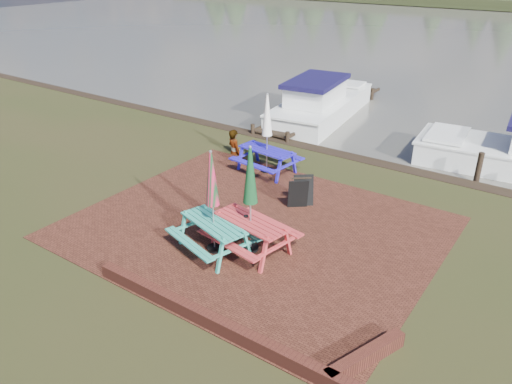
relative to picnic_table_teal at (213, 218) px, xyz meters
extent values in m
plane|color=black|center=(0.17, 0.44, -0.89)|extent=(120.00, 120.00, 0.00)
cube|color=#3B1B12|center=(0.17, 1.44, -0.88)|extent=(9.00, 7.50, 0.02)
cube|color=#4C1E16|center=(1.67, -2.16, -0.74)|extent=(6.00, 0.22, 0.30)
cube|color=#4C1E16|center=(4.47, -1.36, -0.74)|extent=(0.82, 1.77, 0.30)
cube|color=teal|center=(0.00, 0.00, -0.14)|extent=(1.96, 1.20, 0.04)
cube|color=teal|center=(-0.20, -0.66, -0.43)|extent=(1.83, 0.76, 0.04)
cube|color=teal|center=(0.20, 0.66, -0.43)|extent=(1.83, 0.76, 0.04)
cube|color=teal|center=(-0.76, 0.23, -0.52)|extent=(0.53, 1.55, 0.75)
cube|color=teal|center=(0.76, -0.23, -0.52)|extent=(0.53, 1.55, 0.75)
cylinder|color=black|center=(0.00, 0.00, -0.84)|extent=(0.37, 0.37, 0.10)
cylinder|color=#B2B2B7|center=(0.00, 0.00, 0.38)|extent=(0.04, 0.04, 2.55)
cone|color=#BC1A3F|center=(0.00, 0.00, 0.99)|extent=(0.33, 0.33, 1.27)
cube|color=#BC3032|center=(0.70, 0.51, -0.11)|extent=(2.01, 1.08, 0.04)
cube|color=#BC3032|center=(0.57, -0.20, -0.42)|extent=(1.92, 0.60, 0.04)
cube|color=#BC3032|center=(0.83, 1.22, -0.42)|extent=(1.92, 0.60, 0.04)
cube|color=#BC3032|center=(-0.11, 0.66, -0.50)|extent=(0.39, 1.64, 0.78)
cube|color=#BC3032|center=(1.51, 0.36, -0.50)|extent=(0.39, 1.64, 0.78)
cylinder|color=black|center=(0.70, 0.51, -0.84)|extent=(0.38, 0.38, 0.11)
cylinder|color=#B2B2B7|center=(0.70, 0.51, 0.43)|extent=(0.04, 0.04, 2.65)
cone|color=#103C1C|center=(0.70, 0.51, 1.07)|extent=(0.34, 0.34, 1.33)
cube|color=#2218B6|center=(-1.61, 4.66, -0.13)|extent=(1.92, 0.92, 0.04)
cube|color=#2218B6|center=(-1.69, 3.97, -0.43)|extent=(1.87, 0.45, 0.04)
cube|color=#2218B6|center=(-1.53, 5.36, -0.43)|extent=(1.87, 0.45, 0.04)
cube|color=#2218B6|center=(-2.41, 4.75, -0.51)|extent=(0.26, 1.60, 0.76)
cube|color=#2218B6|center=(-0.81, 4.57, -0.51)|extent=(0.26, 1.60, 0.76)
cylinder|color=black|center=(-1.61, 4.66, -0.84)|extent=(0.37, 0.37, 0.10)
cylinder|color=#B2B2B7|center=(-1.61, 4.66, 0.39)|extent=(0.04, 0.04, 2.57)
cone|color=white|center=(-1.61, 4.66, 1.01)|extent=(0.33, 0.33, 1.29)
cube|color=black|center=(0.54, 2.99, -0.44)|extent=(0.57, 0.52, 0.90)
cube|color=black|center=(0.54, 3.29, -0.44)|extent=(0.57, 0.52, 0.90)
cube|color=black|center=(0.54, 3.14, 0.00)|extent=(0.46, 0.38, 0.03)
cube|color=black|center=(-3.33, 11.94, -0.77)|extent=(1.60, 9.00, 0.06)
cube|color=black|center=(-4.08, 11.94, -0.72)|extent=(0.08, 9.00, 0.08)
cube|color=black|center=(-2.58, 11.94, -0.72)|extent=(0.08, 9.00, 0.08)
cylinder|color=black|center=(-4.13, 7.44, -0.99)|extent=(0.16, 0.16, 1.00)
cylinder|color=black|center=(-2.53, 7.44, -0.99)|extent=(0.16, 0.16, 1.00)
cube|color=silver|center=(-3.24, 11.47, -0.76)|extent=(3.26, 7.24, 1.00)
cube|color=silver|center=(-3.24, 11.47, -0.24)|extent=(3.33, 7.39, 0.08)
cube|color=silver|center=(-3.14, 10.64, 0.24)|extent=(2.08, 3.13, 0.85)
cube|color=black|center=(-3.14, 10.64, 0.72)|extent=(2.33, 3.57, 0.18)
cube|color=silver|center=(-3.58, 14.11, -0.11)|extent=(2.18, 1.51, 0.10)
cube|color=silver|center=(2.66, 9.66, -0.17)|extent=(1.45, 2.18, 0.09)
imported|color=gray|center=(-3.46, 5.36, -0.02)|extent=(0.74, 0.63, 1.74)
camera|label=1|loc=(6.64, -7.79, 5.62)|focal=35.00mm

